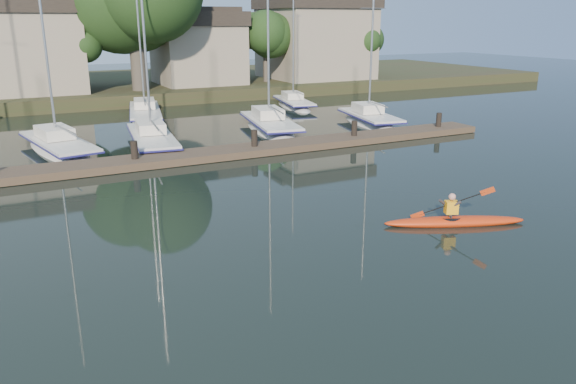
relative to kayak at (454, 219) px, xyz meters
name	(u,v)px	position (x,y,z in m)	size (l,w,h in m)	color
ground	(359,269)	(-4.71, -1.47, -0.18)	(160.00, 160.00, 0.00)	black
kayak	(454,219)	(0.00, 0.00, 0.00)	(4.64, 2.40, 1.52)	#B6430E
dock	(198,156)	(-4.71, 12.53, 0.02)	(34.00, 2.00, 1.80)	#4E3A2D
sailboat_1	(60,155)	(-10.55, 17.42, -0.38)	(3.77, 8.93, 14.19)	silver
sailboat_2	(153,148)	(-5.87, 16.85, -0.37)	(3.18, 9.21, 14.94)	silver
sailboat_3	(270,134)	(1.64, 17.85, -0.39)	(3.85, 9.03, 14.13)	silver
sailboat_4	(369,127)	(8.42, 16.98, -0.39)	(3.58, 7.68, 12.58)	silver
sailboat_6	(146,120)	(-4.11, 26.04, -0.37)	(4.03, 10.07, 15.67)	silver
sailboat_7	(294,109)	(7.44, 25.88, -0.36)	(3.34, 7.55, 11.79)	silver
shore	(120,59)	(-3.10, 38.82, 3.04)	(90.00, 25.25, 12.75)	#28341A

